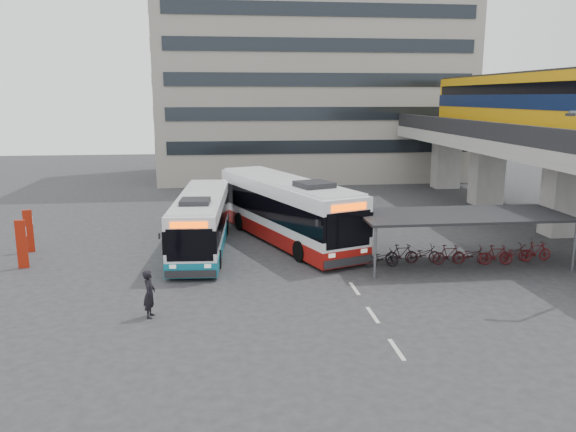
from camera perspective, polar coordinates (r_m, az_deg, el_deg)
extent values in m
plane|color=#28282B|center=(24.13, 0.93, -7.62)|extent=(120.00, 120.00, 0.00)
cube|color=gray|center=(36.95, 26.28, 1.73)|extent=(2.20, 1.60, 4.60)
cube|color=gray|center=(45.56, 19.55, 4.01)|extent=(2.20, 1.60, 4.60)
cube|color=gray|center=(52.81, 15.77, 5.27)|extent=(2.20, 1.60, 4.60)
cube|color=gray|center=(40.02, 23.57, 6.65)|extent=(8.00, 32.00, 0.90)
cube|color=black|center=(38.21, 18.78, 8.31)|extent=(0.35, 32.00, 1.10)
cube|color=#C6890B|center=(42.20, 22.07, 10.48)|extent=(2.90, 20.00, 3.90)
cube|color=#091536|center=(42.20, 22.10, 10.75)|extent=(2.98, 20.02, 0.90)
cube|color=black|center=(42.20, 22.18, 11.83)|extent=(2.96, 19.20, 0.70)
cube|color=black|center=(42.22, 22.29, 13.12)|extent=(2.70, 19.60, 0.25)
cylinder|color=#595B60|center=(28.97, 6.97, -1.86)|extent=(0.12, 0.12, 2.40)
cylinder|color=#595B60|center=(32.56, 23.63, -1.25)|extent=(0.12, 0.12, 2.40)
cylinder|color=#595B60|center=(25.61, 8.84, -3.78)|extent=(0.12, 0.12, 2.40)
cylinder|color=#595B60|center=(29.60, 27.09, -2.82)|extent=(0.12, 0.12, 2.40)
cube|color=black|center=(28.56, 17.29, 0.10)|extent=(10.00, 4.00, 0.12)
imported|color=black|center=(27.69, 9.41, -4.20)|extent=(1.71, 0.60, 0.90)
imported|color=black|center=(28.00, 11.67, -4.00)|extent=(1.66, 0.47, 1.00)
imported|color=black|center=(28.39, 13.86, -3.99)|extent=(1.71, 0.60, 0.90)
imported|color=black|center=(28.79, 16.00, -3.78)|extent=(1.66, 0.47, 1.00)
imported|color=#350C0F|center=(29.26, 18.07, -3.76)|extent=(1.71, 0.60, 0.90)
imported|color=#3F0C0F|center=(29.74, 20.08, -3.56)|extent=(1.66, 0.47, 1.00)
imported|color=#490C0F|center=(30.27, 22.02, -3.53)|extent=(1.71, 0.60, 0.90)
imported|color=#540C0F|center=(30.82, 23.89, -3.33)|extent=(1.66, 0.47, 1.00)
cube|color=gray|center=(59.37, 2.22, 16.27)|extent=(30.00, 15.00, 25.00)
cube|color=beige|center=(19.21, 10.98, -13.17)|extent=(0.15, 1.60, 0.01)
cube|color=beige|center=(21.85, 8.60, -9.90)|extent=(0.15, 1.60, 0.01)
cube|color=beige|center=(24.56, 6.77, -7.33)|extent=(0.15, 1.60, 0.01)
cube|color=white|center=(31.95, -0.25, 0.94)|extent=(7.17, 13.07, 2.96)
cube|color=maroon|center=(32.24, -0.25, -1.46)|extent=(7.22, 13.12, 0.81)
cube|color=black|center=(31.92, -0.25, 1.18)|extent=(7.23, 13.11, 1.24)
cube|color=#F24400|center=(26.26, 6.20, 0.89)|extent=(1.83, 0.76, 0.32)
cube|color=black|center=(28.86, 2.68, 3.19)|extent=(2.15, 2.20, 0.30)
cylinder|color=black|center=(28.13, 1.26, -3.59)|extent=(0.69, 1.12, 1.08)
cylinder|color=black|center=(35.98, -1.05, -0.12)|extent=(0.69, 1.12, 1.08)
cube|color=white|center=(30.47, -8.78, -0.31)|extent=(3.00, 11.13, 2.52)
cube|color=#0E687F|center=(30.74, -8.71, -2.44)|extent=(3.04, 11.17, 0.69)
cube|color=black|center=(30.44, -8.78, -0.10)|extent=(3.06, 11.15, 1.05)
cube|color=#F24400|center=(24.93, -10.05, -0.90)|extent=(1.64, 0.18, 0.28)
cube|color=black|center=(27.50, -9.42, 1.44)|extent=(1.49, 1.55, 0.26)
cylinder|color=black|center=(27.51, -11.66, -4.38)|extent=(0.33, 0.93, 0.92)
cylinder|color=black|center=(33.65, -6.37, -1.19)|extent=(0.33, 0.93, 0.92)
imported|color=black|center=(21.73, -13.90, -7.68)|extent=(0.49, 0.70, 1.83)
cube|color=black|center=(24.46, 26.76, 9.18)|extent=(0.36, 0.25, 0.11)
cube|color=#981A09|center=(29.81, -25.43, -2.60)|extent=(0.49, 0.20, 2.37)
cube|color=white|center=(29.67, -25.53, -1.45)|extent=(0.51, 0.10, 0.47)
cube|color=#981A09|center=(32.74, -24.85, -1.40)|extent=(0.47, 0.22, 2.28)
cube|color=white|center=(32.62, -24.94, -0.39)|extent=(0.49, 0.13, 0.46)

